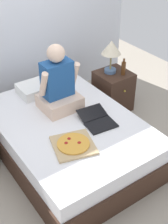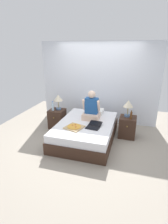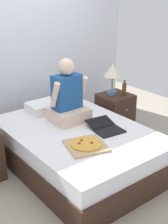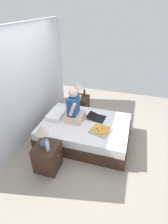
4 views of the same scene
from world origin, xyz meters
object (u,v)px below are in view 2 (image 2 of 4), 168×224
bed (86,131)px  nightstand_left (57,119)px  laptop (94,126)px  nightstand_right (127,127)px  water_bottle (53,107)px  pizza_box (74,127)px  person_seated (91,109)px  lamp_on_left_nightstand (58,99)px  lamp_on_right_nightstand (128,105)px  beer_bottle (131,115)px

bed → nightstand_left: size_ratio=3.57×
laptop → nightstand_right: bearing=40.8°
bed → nightstand_right: size_ratio=3.57×
nightstand_left → water_bottle: size_ratio=2.06×
nightstand_left → pizza_box: nightstand_left is taller
laptop → pizza_box: size_ratio=0.91×
nightstand_right → person_seated: bearing=-170.3°
lamp_on_left_nightstand → water_bottle: 0.28m
lamp_on_left_nightstand → pizza_box: size_ratio=0.91×
lamp_on_right_nightstand → laptop: (-0.75, -0.73, -0.40)m
lamp_on_right_nightstand → pizza_box: lamp_on_right_nightstand is taller
nightstand_right → bed: bearing=-156.6°
nightstand_right → person_seated: 1.10m
pizza_box → lamp_on_right_nightstand: bearing=37.0°
water_bottle → person_seated: (1.19, -0.08, 0.09)m
nightstand_left → laptop: (1.30, -0.68, 0.22)m
nightstand_left → laptop: nightstand_left is taller
nightstand_left → person_seated: person_seated is taller
beer_bottle → pizza_box: (-1.29, -0.75, -0.17)m
nightstand_right → laptop: 1.06m
pizza_box → bed: bearing=65.2°
person_seated → laptop: 0.61m
nightstand_right → lamp_on_right_nightstand: bearing=120.9°
laptop → nightstand_left: bearing=152.5°
water_bottle → laptop: water_bottle is taller
nightstand_left → person_seated: 1.22m
bed → lamp_on_left_nightstand: bearing=153.4°
lamp_on_left_nightstand → pizza_box: (0.81, -0.90, -0.40)m
water_bottle → lamp_on_right_nightstand: 2.14m
lamp_on_left_nightstand → laptop: bearing=-30.0°
nightstand_left → laptop: bearing=-27.5°
person_seated → nightstand_left: bearing=171.5°
beer_bottle → lamp_on_left_nightstand: bearing=175.9°
bed → lamp_on_left_nightstand: (-1.00, 0.50, 0.66)m
bed → laptop: (0.26, -0.23, 0.26)m
beer_bottle → laptop: size_ratio=0.51×
lamp_on_left_nightstand → pizza_box: 1.28m
bed → pizza_box: pizza_box is taller
bed → lamp_on_right_nightstand: lamp_on_right_nightstand is taller
bed → person_seated: person_seated is taller
pizza_box → laptop: bearing=21.6°
lamp_on_left_nightstand → person_seated: size_ratio=0.58×
beer_bottle → pizza_box: size_ratio=0.47×
water_bottle → pizza_box: size_ratio=0.56×
lamp_on_left_nightstand → water_bottle: (-0.12, -0.14, -0.22)m
nightstand_left → beer_bottle: (2.15, -0.10, 0.38)m
lamp_on_left_nightstand → water_bottle: bearing=-130.6°
nightstand_left → lamp_on_left_nightstand: bearing=51.4°
bed → beer_bottle: beer_bottle is taller
lamp_on_left_nightstand → beer_bottle: lamp_on_left_nightstand is taller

